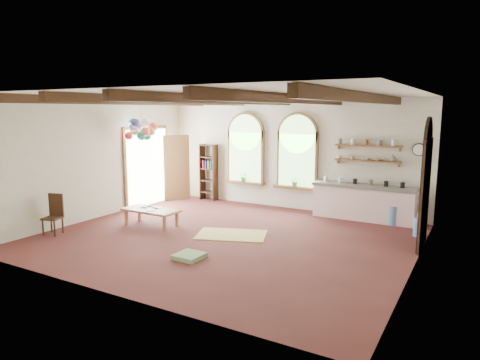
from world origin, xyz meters
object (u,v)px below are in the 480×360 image
Objects in this scene: side_chair at (53,223)px; balloon_cluster at (141,130)px; kitchen_counter at (363,202)px; coffee_table at (151,211)px.

side_chair is 0.82× the size of balloon_cluster.
kitchen_counter is 2.84× the size of side_chair.
balloon_cluster reaches higher than side_chair.
balloon_cluster is (0.25, 2.79, 2.06)m from side_chair.
side_chair is at bearing -129.84° from coffee_table.
kitchen_counter is at bearing 21.00° from balloon_cluster.
side_chair reaches higher than kitchen_counter.
side_chair reaches higher than coffee_table.
side_chair is 3.48m from balloon_cluster.
kitchen_counter reaches higher than coffee_table.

